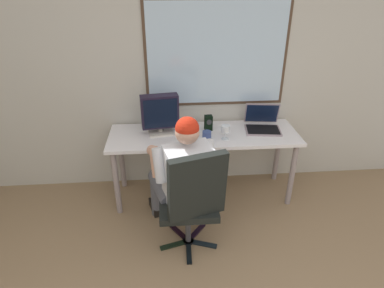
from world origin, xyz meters
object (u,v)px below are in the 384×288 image
object	(u,v)px
desk	(204,141)
crt_monitor	(160,113)
office_chair	(193,198)
wine_glass	(225,130)
coffee_mug	(207,135)
desk_speaker	(208,123)
person_seated	(182,174)
laptop	(262,122)

from	to	relation	value
desk	crt_monitor	xyz separation A→B (m)	(-0.43, 0.05, 0.31)
office_chair	wine_glass	distance (m)	0.83
coffee_mug	desk_speaker	bearing A→B (deg)	78.85
wine_glass	desk_speaker	distance (m)	0.27
person_seated	wine_glass	world-z (taller)	person_seated
office_chair	person_seated	bearing A→B (deg)	104.30
person_seated	laptop	world-z (taller)	person_seated
office_chair	person_seated	world-z (taller)	person_seated
person_seated	desk_speaker	world-z (taller)	person_seated
laptop	desk	bearing A→B (deg)	-171.84
crt_monitor	wine_glass	distance (m)	0.66
coffee_mug	person_seated	bearing A→B (deg)	-121.23
office_chair	crt_monitor	world-z (taller)	crt_monitor
person_seated	desk	bearing A→B (deg)	65.92
wine_glass	desk_speaker	bearing A→B (deg)	120.37
desk_speaker	coffee_mug	size ratio (longest dim) A/B	1.78
crt_monitor	wine_glass	xyz separation A→B (m)	(0.62, -0.19, -0.12)
office_chair	desk_speaker	distance (m)	0.98
desk	laptop	world-z (taller)	laptop
office_chair	desk_speaker	world-z (taller)	office_chair
desk_speaker	coffee_mug	xyz separation A→B (m)	(-0.04, -0.22, -0.03)
wine_glass	desk_speaker	size ratio (longest dim) A/B	0.93
crt_monitor	desk_speaker	xyz separation A→B (m)	(0.49, 0.04, -0.15)
desk	desk_speaker	xyz separation A→B (m)	(0.06, 0.09, 0.16)
desk	coffee_mug	world-z (taller)	coffee_mug
desk_speaker	crt_monitor	bearing A→B (deg)	-174.99
person_seated	laptop	size ratio (longest dim) A/B	3.10
desk_speaker	coffee_mug	world-z (taller)	desk_speaker
office_chair	laptop	distance (m)	1.24
person_seated	crt_monitor	bearing A→B (deg)	106.46
desk	wine_glass	xyz separation A→B (m)	(0.19, -0.14, 0.19)
desk	office_chair	xyz separation A→B (m)	(-0.18, -0.83, -0.08)
laptop	coffee_mug	xyz separation A→B (m)	(-0.61, -0.21, -0.02)
wine_glass	coffee_mug	xyz separation A→B (m)	(-0.18, 0.01, -0.06)
wine_glass	coffee_mug	distance (m)	0.19
laptop	wine_glass	bearing A→B (deg)	-152.34
desk	coffee_mug	bearing A→B (deg)	-83.93
desk	person_seated	bearing A→B (deg)	-114.08
crt_monitor	coffee_mug	xyz separation A→B (m)	(0.44, -0.18, -0.18)
person_seated	crt_monitor	world-z (taller)	person_seated
desk	desk_speaker	world-z (taller)	desk_speaker
office_chair	crt_monitor	xyz separation A→B (m)	(-0.25, 0.88, 0.39)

